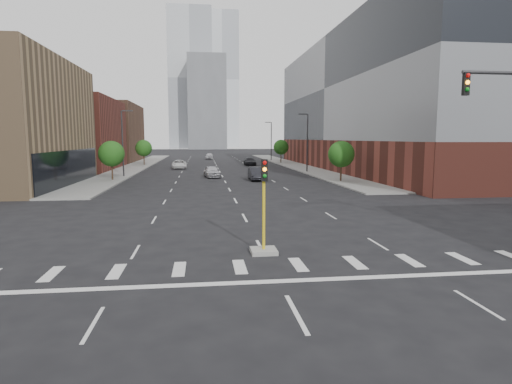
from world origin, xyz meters
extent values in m
plane|color=black|center=(0.00, 0.00, 0.00)|extent=(400.00, 400.00, 0.00)
cube|color=gray|center=(-15.00, 74.00, 0.07)|extent=(5.00, 92.00, 0.15)
cube|color=gray|center=(15.00, 74.00, 0.07)|extent=(5.00, 92.00, 0.15)
cube|color=brown|center=(-27.50, 66.00, 6.00)|extent=(20.00, 22.00, 12.00)
cube|color=brown|center=(-27.50, 92.00, 6.50)|extent=(20.00, 24.00, 13.00)
cube|color=brown|center=(29.50, 60.00, 2.50)|extent=(24.00, 70.00, 5.00)
cube|color=slate|center=(29.50, 60.00, 13.50)|extent=(24.00, 70.00, 17.00)
cube|color=#B2B7BC|center=(-8.00, 220.00, 35.00)|extent=(22.00, 22.00, 70.00)
cube|color=#B2B7BC|center=(10.00, 260.00, 40.00)|extent=(20.00, 20.00, 80.00)
cube|color=slate|center=(0.00, 200.00, 22.00)|extent=(18.00, 18.00, 44.00)
cube|color=#999993|center=(0.00, 9.00, 0.10)|extent=(1.20, 1.20, 0.20)
cylinder|color=gold|center=(0.00, 9.00, 1.80)|extent=(0.14, 0.14, 3.20)
cube|color=black|center=(0.00, 8.82, 3.90)|extent=(0.28, 0.18, 1.00)
sphere|color=red|center=(0.00, 8.72, 4.25)|extent=(0.18, 0.18, 0.18)
sphere|color=orange|center=(0.00, 8.72, 3.95)|extent=(0.18, 0.18, 0.18)
sphere|color=#0C7F19|center=(0.00, 8.72, 3.65)|extent=(0.18, 0.18, 0.18)
cube|color=black|center=(8.70, 7.50, 7.70)|extent=(0.28, 0.18, 1.00)
sphere|color=red|center=(8.70, 7.38, 8.05)|extent=(0.18, 0.18, 0.18)
sphere|color=orange|center=(8.70, 7.38, 7.75)|extent=(0.18, 0.18, 0.18)
sphere|color=#0C7F19|center=(8.70, 7.38, 7.45)|extent=(0.18, 0.18, 0.18)
cylinder|color=#2D2D30|center=(13.50, 55.00, 4.50)|extent=(0.20, 0.20, 9.00)
cube|color=#2D2D30|center=(12.70, 55.00, 9.00)|extent=(1.40, 0.22, 0.15)
cylinder|color=#2D2D30|center=(13.50, 90.00, 4.50)|extent=(0.20, 0.20, 9.00)
cube|color=#2D2D30|center=(12.70, 90.00, 9.00)|extent=(1.40, 0.22, 0.15)
cylinder|color=#2D2D30|center=(-13.50, 50.00, 4.50)|extent=(0.20, 0.20, 9.00)
cube|color=#2D2D30|center=(-12.70, 50.00, 9.00)|extent=(1.40, 0.22, 0.15)
cylinder|color=#382619|center=(-14.00, 45.00, 1.02)|extent=(0.20, 0.20, 1.75)
sphere|color=#1E5216|center=(-14.00, 45.00, 3.40)|extent=(3.20, 3.20, 3.20)
cylinder|color=#382619|center=(-14.00, 75.00, 1.02)|extent=(0.20, 0.20, 1.75)
sphere|color=#1E5216|center=(-14.00, 75.00, 3.40)|extent=(3.20, 3.20, 3.20)
cylinder|color=#382619|center=(14.00, 40.00, 1.02)|extent=(0.20, 0.20, 1.75)
sphere|color=#1E5216|center=(14.00, 40.00, 3.40)|extent=(3.20, 3.20, 3.20)
cylinder|color=#382619|center=(14.00, 80.00, 1.02)|extent=(0.20, 0.20, 1.75)
sphere|color=#1E5216|center=(14.00, 80.00, 3.40)|extent=(3.20, 3.20, 3.20)
imported|color=silver|center=(-1.50, 48.14, 0.81)|extent=(2.44, 4.92, 1.61)
imported|color=#232328|center=(4.05, 43.47, 0.84)|extent=(1.79, 5.08, 1.67)
imported|color=white|center=(-6.79, 66.05, 0.74)|extent=(2.74, 5.47, 1.49)
imported|color=black|center=(6.53, 73.28, 0.75)|extent=(2.10, 5.17, 1.50)
imported|color=silver|center=(-0.95, 98.94, 0.79)|extent=(1.97, 4.68, 1.58)
camera|label=1|loc=(-2.80, -10.29, 5.36)|focal=30.00mm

